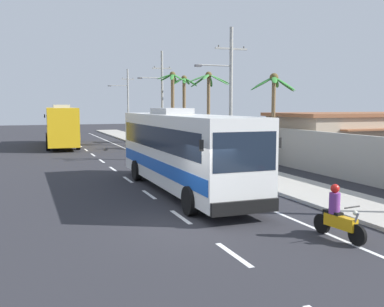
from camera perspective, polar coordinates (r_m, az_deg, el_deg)
The scene contains 18 objects.
ground_plane at distance 14.79m, azimuth -0.37°, elevation -8.92°, with size 160.00×160.00×0.00m, color #28282D.
sidewalk_kerb at distance 26.45m, azimuth 5.93°, elevation -2.08°, with size 3.20×90.00×0.14m, color #A8A399.
lane_markings at distance 28.98m, azimuth -6.14°, elevation -1.49°, with size 3.63×71.00×0.01m.
boundary_wall at distance 31.61m, azimuth 8.86°, elevation 1.29°, with size 0.24×60.00×2.40m, color #9E998E.
coach_bus_foreground at distance 19.84m, azimuth -1.32°, elevation 0.65°, with size 2.94×12.21×3.73m.
coach_bus_far_lane at distance 43.53m, azimuth -16.44°, elevation 3.54°, with size 3.36×12.24×3.93m.
motorcycle_beside_bus at distance 28.74m, azimuth -1.66°, elevation -0.24°, with size 0.56×1.96×1.57m.
motorcycle_trailing at distance 13.64m, azimuth 18.19°, elevation -7.73°, with size 0.56×1.96×1.59m.
pedestrian_near_kerb at distance 30.63m, azimuth 2.60°, elevation 0.80°, with size 0.36×0.36×1.62m.
pedestrian_midwalk at distance 37.11m, azimuth -2.05°, elevation 1.70°, with size 0.36×0.36×1.57m.
utility_pole_mid at distance 30.85m, azimuth 4.85°, elevation 8.06°, with size 3.84×0.24×9.14m.
utility_pole_far at distance 46.60m, azimuth -3.96°, elevation 7.56°, with size 3.58×0.24×9.45m.
utility_pole_distant at distance 62.87m, azimuth -8.32°, elevation 6.91°, with size 3.69×0.24×8.88m.
palm_nearest at distance 42.69m, azimuth -2.50°, elevation 7.47°, with size 3.01×2.84×7.06m.
palm_second at distance 38.68m, azimuth 2.14°, elevation 7.84°, with size 4.07×3.58×6.76m.
palm_third at distance 45.43m, azimuth -0.99°, elevation 7.27°, with size 3.00×3.11×6.88m.
palm_fourth at distance 29.19m, azimuth 10.45°, elevation 7.28°, with size 3.12×3.17×5.92m.
roadside_building at distance 34.15m, azimuth 20.69°, elevation 2.15°, with size 12.61×6.94×3.35m.
Camera 1 is at (-4.96, -13.39, 3.85)m, focal length 41.54 mm.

